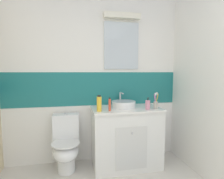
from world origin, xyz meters
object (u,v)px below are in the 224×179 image
object	(u,v)px
soap_dispenser	(148,105)
toothpaste_tube_upright	(110,105)
toilet	(66,145)
toothbrush_cup	(156,104)
sink_basin	(124,104)
shampoo_bottle_tall	(99,104)

from	to	relation	value
soap_dispenser	toothpaste_tube_upright	xyz separation A→B (m)	(-0.53, -0.00, 0.02)
toilet	soap_dispenser	size ratio (longest dim) A/B	4.79
toothbrush_cup	toothpaste_tube_upright	size ratio (longest dim) A/B	1.29
toothpaste_tube_upright	toothbrush_cup	bearing A→B (deg)	0.56
toothpaste_tube_upright	soap_dispenser	bearing A→B (deg)	0.36
toilet	toothbrush_cup	size ratio (longest dim) A/B	3.39
toothbrush_cup	soap_dispenser	size ratio (longest dim) A/B	1.41
toilet	soap_dispenser	world-z (taller)	soap_dispenser
sink_basin	toilet	xyz separation A→B (m)	(-0.81, 0.00, -0.54)
sink_basin	toilet	bearing A→B (deg)	179.74
sink_basin	shampoo_bottle_tall	xyz separation A→B (m)	(-0.38, -0.19, 0.05)
sink_basin	shampoo_bottle_tall	size ratio (longest dim) A/B	1.83
sink_basin	toothbrush_cup	distance (m)	0.45
sink_basin	toothpaste_tube_upright	world-z (taller)	sink_basin
sink_basin	toothpaste_tube_upright	size ratio (longest dim) A/B	2.16
toilet	toothpaste_tube_upright	distance (m)	0.84
toilet	shampoo_bottle_tall	world-z (taller)	shampoo_bottle_tall
soap_dispenser	toothpaste_tube_upright	world-z (taller)	toothpaste_tube_upright
toilet	toothpaste_tube_upright	size ratio (longest dim) A/B	4.37
sink_basin	toothbrush_cup	world-z (taller)	toothbrush_cup
sink_basin	toothbrush_cup	bearing A→B (deg)	-25.48
toothpaste_tube_upright	shampoo_bottle_tall	bearing A→B (deg)	176.44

